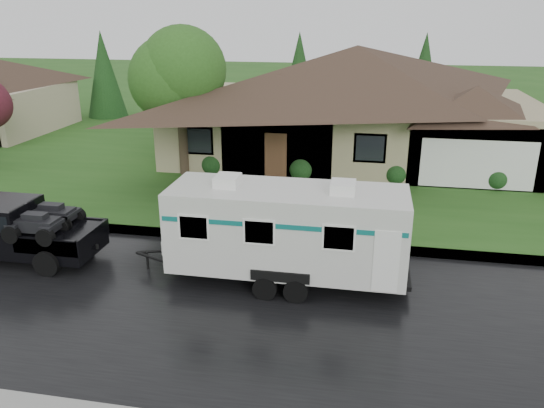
% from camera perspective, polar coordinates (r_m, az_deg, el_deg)
% --- Properties ---
extents(ground, '(140.00, 140.00, 0.00)m').
position_cam_1_polar(ground, '(15.81, -0.97, -7.50)').
color(ground, '#245219').
rests_on(ground, ground).
extents(road, '(140.00, 8.00, 0.01)m').
position_cam_1_polar(road, '(14.11, -2.62, -11.15)').
color(road, black).
rests_on(road, ground).
extents(curb, '(140.00, 0.50, 0.15)m').
position_cam_1_polar(curb, '(17.77, 0.48, -4.00)').
color(curb, gray).
rests_on(curb, ground).
extents(lawn, '(140.00, 26.00, 0.15)m').
position_cam_1_polar(lawn, '(29.77, 4.82, 5.83)').
color(lawn, '#245219').
rests_on(lawn, ground).
extents(house_main, '(19.44, 10.80, 6.90)m').
position_cam_1_polar(house_main, '(27.84, 9.57, 12.03)').
color(house_main, tan).
rests_on(house_main, lawn).
extents(tree_left_green, '(3.88, 3.88, 6.43)m').
position_cam_1_polar(tree_left_green, '(24.38, -9.93, 13.33)').
color(tree_left_green, '#382B1E').
rests_on(tree_left_green, lawn).
extents(shrub_row, '(13.60, 1.00, 1.00)m').
position_cam_1_polar(shrub_row, '(24.00, 8.18, 3.67)').
color(shrub_row, '#143814').
rests_on(shrub_row, lawn).
extents(pickup_truck, '(5.57, 2.12, 1.86)m').
position_cam_1_polar(pickup_truck, '(18.38, -26.63, -2.30)').
color(pickup_truck, black).
rests_on(pickup_truck, ground).
extents(travel_trailer, '(6.87, 2.41, 3.08)m').
position_cam_1_polar(travel_trailer, '(14.70, 1.63, -2.67)').
color(travel_trailer, silver).
rests_on(travel_trailer, ground).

